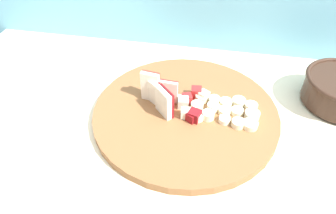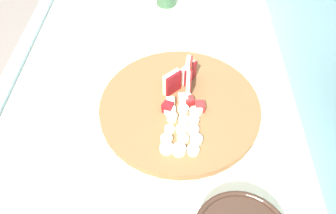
{
  "view_description": "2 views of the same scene",
  "coord_description": "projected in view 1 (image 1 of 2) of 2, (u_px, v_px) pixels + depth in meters",
  "views": [
    {
      "loc": [
        0.03,
        -0.35,
        1.34
      ],
      "look_at": [
        -0.05,
        0.07,
        0.95
      ],
      "focal_mm": 31.14,
      "sensor_mm": 36.0,
      "label": 1
    },
    {
      "loc": [
        0.49,
        0.08,
        1.52
      ],
      "look_at": [
        0.01,
        0.06,
        0.95
      ],
      "focal_mm": 34.98,
      "sensor_mm": 36.0,
      "label": 2
    }
  ],
  "objects": [
    {
      "name": "apple_dice_pile",
      "position": [
        191.0,
        103.0,
        0.6
      ],
      "size": [
        0.07,
        0.1,
        0.02
      ],
      "color": "#A32323",
      "rests_on": "cutting_board"
    },
    {
      "name": "banana_slice_rows",
      "position": [
        225.0,
        110.0,
        0.59
      ],
      "size": [
        0.14,
        0.09,
        0.02
      ],
      "color": "white",
      "rests_on": "cutting_board"
    },
    {
      "name": "apple_wedge_fan",
      "position": [
        158.0,
        92.0,
        0.59
      ],
      "size": [
        0.08,
        0.08,
        0.07
      ],
      "color": "maroon",
      "rests_on": "cutting_board"
    },
    {
      "name": "tile_backsplash",
      "position": [
        200.0,
        103.0,
        0.98
      ],
      "size": [
        2.4,
        0.04,
        1.39
      ],
      "primitive_type": "cube",
      "color": "#6BADC6",
      "rests_on": "ground"
    },
    {
      "name": "cutting_board",
      "position": [
        185.0,
        112.0,
        0.61
      ],
      "size": [
        0.38,
        0.38,
        0.02
      ],
      "primitive_type": "cylinder",
      "color": "brown",
      "rests_on": "tiled_countertop"
    }
  ]
}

